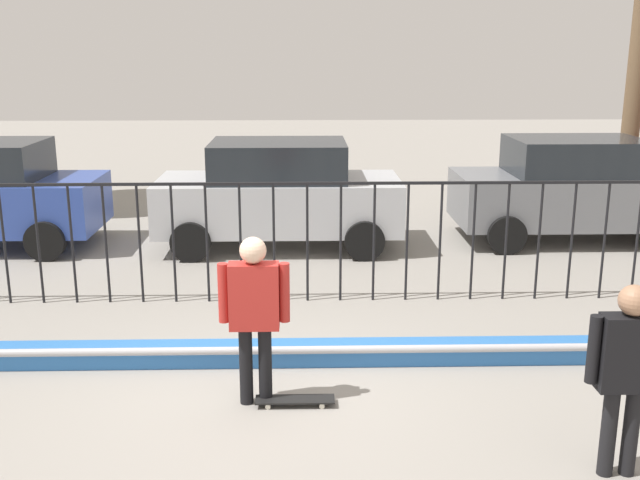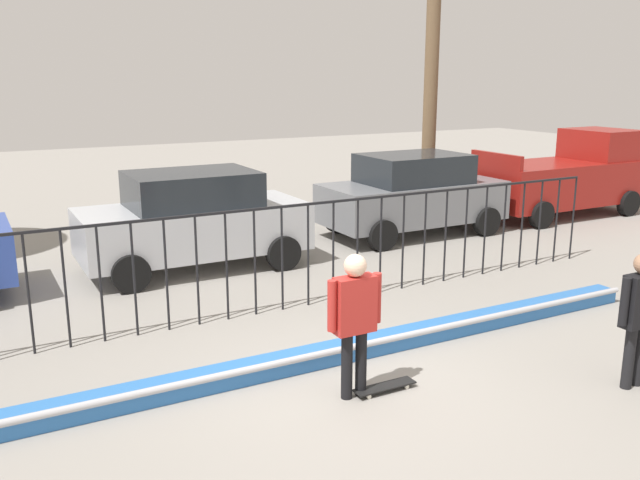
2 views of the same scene
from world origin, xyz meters
TOP-DOWN VIEW (x-y plane):
  - ground_plane at (0.00, 0.00)m, footprint 60.00×60.00m
  - bowl_coping_ledge at (0.00, 0.85)m, footprint 11.00×0.40m
  - perimeter_fence at (0.00, 3.00)m, footprint 14.04×0.04m
  - skateboarder at (-0.08, -0.13)m, footprint 0.70×0.26m
  - skateboard at (0.31, -0.20)m, footprint 0.80×0.20m
  - camera_operator at (3.03, -1.52)m, footprint 0.68×0.25m
  - parked_car_silver at (-0.01, 5.99)m, footprint 4.30×2.12m
  - parked_car_gray at (5.41, 6.32)m, footprint 4.30×2.12m

SIDE VIEW (x-z plane):
  - ground_plane at x=0.00m, z-range 0.00..0.00m
  - skateboard at x=0.31m, z-range 0.02..0.10m
  - bowl_coping_ledge at x=0.00m, z-range -0.01..0.25m
  - parked_car_silver at x=-0.01m, z-range 0.02..1.92m
  - parked_car_gray at x=5.41m, z-range 0.02..1.92m
  - camera_operator at x=3.03m, z-range 0.17..1.85m
  - skateboarder at x=-0.08m, z-range 0.17..1.91m
  - perimeter_fence at x=0.00m, z-range 0.21..1.92m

